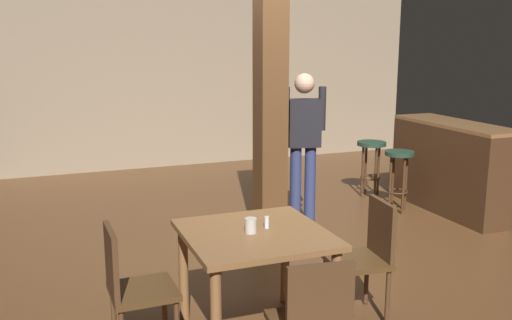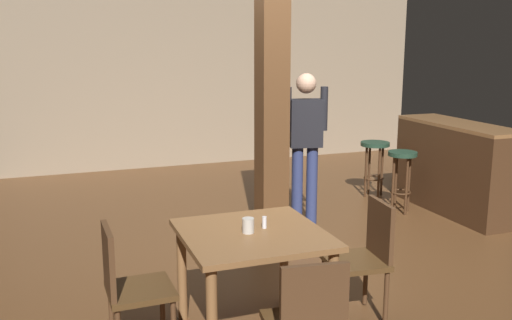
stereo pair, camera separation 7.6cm
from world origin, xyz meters
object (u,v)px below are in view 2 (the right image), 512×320
Objects in this scene: dining_table at (253,249)px; bar_stool_mid at (375,155)px; chair_west at (128,284)px; napkin_cup at (248,225)px; standing_person at (305,142)px; bar_counter at (451,167)px; bar_stool_near at (402,167)px; chair_east at (365,253)px; salt_shaker at (264,222)px.

bar_stool_mid is at bearing 46.47° from dining_table.
napkin_cup is (0.81, -0.03, 0.31)m from chair_west.
dining_table is at bearing -123.85° from standing_person.
bar_counter is at bearing -62.80° from bar_stool_mid.
standing_person is at bearing 56.15° from dining_table.
bar_counter is at bearing 31.18° from napkin_cup.
bar_stool_near is at bearing 38.61° from napkin_cup.
chair_west reaches higher than dining_table.
standing_person is (0.40, 1.93, 0.50)m from chair_east.
napkin_cup is 1.21× the size of salt_shaker.
standing_person is at bearing 57.75° from salt_shaker.
bar_counter is 2.35× the size of bar_stool_mid.
bar_stool_near is at bearing 38.87° from dining_table.
bar_counter is (3.13, 1.93, -0.26)m from salt_shaker.
chair_west is 8.66× the size of napkin_cup.
bar_stool_mid is (-0.48, 0.93, 0.01)m from bar_counter.
napkin_cup is 0.06× the size of bar_counter.
chair_west is 4.62m from bar_stool_mid.
standing_person reaches higher than chair_west.
bar_stool_near is at bearing 31.16° from chair_west.
bar_counter is (2.36, 2.00, 0.05)m from chair_east.
dining_table is at bearing -148.65° from bar_counter.
bar_counter is at bearing 40.26° from chair_east.
bar_counter reaches higher than bar_stool_near.
dining_table is 0.20m from salt_shaker.
chair_west is 1.21× the size of bar_stool_mid.
chair_west is 1.18× the size of bar_stool_near.
bar_stool_mid is at bearing 38.59° from chair_west.
chair_east is 10.51× the size of salt_shaker.
bar_stool_near is (2.67, 2.16, -0.08)m from dining_table.
napkin_cup is 4.04m from bar_stool_mid.
napkin_cup is (-0.03, -0.01, 0.18)m from dining_table.
bar_counter reaches higher than salt_shaker.
salt_shaker is at bearing 20.76° from napkin_cup.
dining_table is 0.56× the size of bar_counter.
chair_east is 8.66× the size of napkin_cup.
chair_east is at bearing -139.74° from bar_counter.
chair_west is at bearing -154.53° from bar_counter.
bar_counter reaches higher than napkin_cup.
chair_east is 2.83m from bar_stool_near.
bar_stool_near is (2.57, 2.11, -0.25)m from salt_shaker.
salt_shaker is at bearing -148.41° from bar_counter.
chair_west is 0.51× the size of bar_counter.
standing_person is 2.29× the size of bar_stool_near.
napkin_cup is at bearing -167.78° from dining_table.
salt_shaker is 3.34m from bar_stool_near.
standing_person is at bearing -145.89° from bar_stool_mid.
chair_east is 0.51× the size of bar_counter.
chair_east is 0.52× the size of standing_person.
bar_stool_near is (2.71, 2.16, -0.26)m from napkin_cup.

